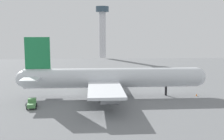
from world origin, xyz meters
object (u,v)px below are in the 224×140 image
control_tower (102,27)px  cargo_loader (32,104)px  cargo_airplane (111,78)px  fuel_truck (144,77)px  baggage_tug (110,79)px  safety_cone_nose (197,95)px

control_tower → cargo_loader: bearing=-99.8°
cargo_loader → control_tower: control_tower is taller
cargo_airplane → cargo_loader: size_ratio=13.25×
fuel_truck → cargo_loader: bearing=-133.4°
baggage_tug → cargo_loader: (-22.87, -36.26, -0.06)m
safety_cone_nose → cargo_airplane: bearing=176.9°
baggage_tug → fuel_truck: bearing=11.7°
baggage_tug → safety_cone_nose: baggage_tug is taller
cargo_loader → safety_cone_nose: size_ratio=6.35×
fuel_truck → control_tower: (-13.75, 95.61, 21.42)m
baggage_tug → fuel_truck: size_ratio=0.99×
control_tower → cargo_airplane: bearing=-90.8°
cargo_airplane → control_tower: size_ratio=1.54×
baggage_tug → control_tower: (0.42, 98.54, 21.38)m
baggage_tug → control_tower: size_ratio=0.14×
safety_cone_nose → control_tower: size_ratio=0.02×
baggage_tug → safety_cone_nose: 36.35m
cargo_airplane → cargo_loader: cargo_airplane is taller
control_tower → baggage_tug: bearing=-90.2°
cargo_airplane → baggage_tug: (1.31, 24.92, -4.49)m
cargo_loader → safety_cone_nose: bearing=11.7°
cargo_loader → control_tower: 138.46m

